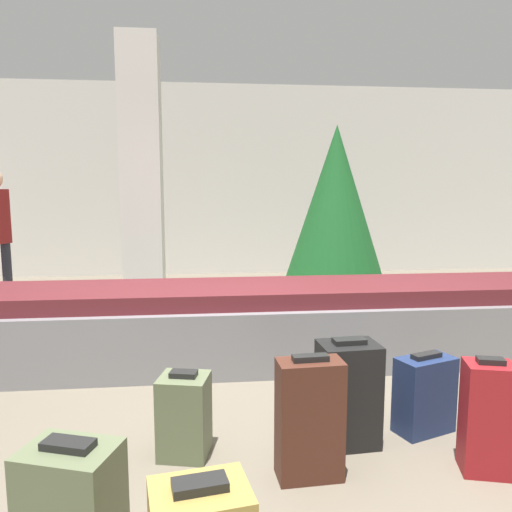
% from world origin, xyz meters
% --- Properties ---
extents(ground_plane, '(18.00, 18.00, 0.00)m').
position_xyz_m(ground_plane, '(0.00, 0.00, 0.00)').
color(ground_plane, '#6B6051').
extents(back_wall, '(18.00, 0.06, 3.20)m').
position_xyz_m(back_wall, '(0.00, 5.81, 1.60)').
color(back_wall, silver).
rests_on(back_wall, ground_plane).
extents(carousel, '(8.76, 0.97, 0.66)m').
position_xyz_m(carousel, '(0.00, 1.36, 0.32)').
color(carousel, gray).
rests_on(carousel, ground_plane).
extents(pillar, '(0.46, 0.46, 3.20)m').
position_xyz_m(pillar, '(-1.14, 3.21, 1.60)').
color(pillar, silver).
rests_on(pillar, ground_plane).
extents(suitcase_1, '(0.35, 0.28, 0.63)m').
position_xyz_m(suitcase_1, '(0.38, -0.12, 0.30)').
color(suitcase_1, black).
rests_on(suitcase_1, ground_plane).
extents(suitcase_3, '(0.31, 0.30, 0.49)m').
position_xyz_m(suitcase_3, '(-0.56, -0.14, 0.23)').
color(suitcase_3, '#5B6647').
rests_on(suitcase_3, ground_plane).
extents(suitcase_4, '(0.39, 0.30, 0.50)m').
position_xyz_m(suitcase_4, '(0.89, -0.02, 0.24)').
color(suitcase_4, navy).
rests_on(suitcase_4, ground_plane).
extents(suitcase_5, '(0.34, 0.20, 0.65)m').
position_xyz_m(suitcase_5, '(0.08, -0.43, 0.31)').
color(suitcase_5, '#472319').
rests_on(suitcase_5, ground_plane).
extents(suitcase_6, '(0.28, 0.25, 0.62)m').
position_xyz_m(suitcase_6, '(1.01, -0.48, 0.30)').
color(suitcase_6, maroon).
rests_on(suitcase_6, ground_plane).
extents(decorated_tree, '(1.33, 1.33, 2.23)m').
position_xyz_m(decorated_tree, '(1.16, 3.15, 1.20)').
color(decorated_tree, '#4C331E').
rests_on(decorated_tree, ground_plane).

